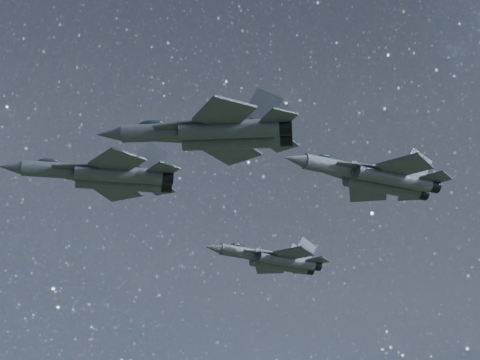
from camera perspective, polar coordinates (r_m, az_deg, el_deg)
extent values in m
cylinder|color=#373E44|center=(81.08, -12.60, 0.68)|extent=(7.54, 1.68, 1.59)
cone|color=#373E44|center=(81.65, -16.01, 0.88)|extent=(2.46, 1.45, 1.42)
ellipsoid|color=#1B2A31|center=(81.52, -13.41, 1.21)|extent=(2.43, 1.10, 0.78)
cube|color=#373E44|center=(80.77, -8.88, 0.42)|extent=(8.35, 1.63, 1.32)
cylinder|color=#373E44|center=(79.65, -8.60, 0.41)|extent=(8.56, 1.70, 1.59)
cylinder|color=#373E44|center=(81.50, -8.62, -0.19)|extent=(8.56, 1.70, 1.59)
cylinder|color=black|center=(79.71, -5.25, 0.20)|extent=(1.34, 1.48, 1.46)
cylinder|color=black|center=(81.56, -5.34, -0.39)|extent=(1.34, 1.48, 1.46)
cube|color=#373E44|center=(79.65, -11.36, 0.94)|extent=(5.40, 2.17, 0.12)
cube|color=#373E44|center=(82.14, -11.29, 0.12)|extent=(5.40, 2.04, 0.12)
cube|color=#373E44|center=(77.54, -8.72, 1.31)|extent=(5.57, 5.74, 0.20)
cube|color=#373E44|center=(83.82, -8.77, -0.74)|extent=(5.61, 5.76, 0.20)
cube|color=#373E44|center=(78.59, -5.48, 0.76)|extent=(3.28, 3.36, 0.15)
cube|color=#373E44|center=(82.83, -5.67, -0.62)|extent=(3.31, 3.38, 0.15)
cube|color=#373E44|center=(80.26, -6.41, 1.60)|extent=(3.53, 0.49, 3.62)
cube|color=#373E44|center=(82.55, -6.49, 0.83)|extent=(3.53, 0.46, 3.62)
cylinder|color=#373E44|center=(103.82, 0.41, -5.22)|extent=(7.30, 3.53, 1.51)
cone|color=#373E44|center=(101.95, -1.94, -4.83)|extent=(2.62, 1.97, 1.36)
ellipsoid|color=#1B2A31|center=(103.58, -0.17, -4.74)|extent=(2.50, 1.64, 0.75)
cube|color=#373E44|center=(106.02, 2.86, -5.63)|extent=(8.02, 3.70, 1.26)
cylinder|color=#373E44|center=(105.26, 3.31, -5.73)|extent=(8.23, 3.81, 1.51)
cylinder|color=#373E44|center=(106.86, 2.80, -6.04)|extent=(8.23, 3.81, 1.51)
cylinder|color=black|center=(107.42, 5.40, -6.06)|extent=(1.61, 1.70, 1.40)
cylinder|color=black|center=(108.98, 4.87, -6.35)|extent=(1.61, 1.70, 1.40)
cube|color=#373E44|center=(103.43, 1.61, -5.20)|extent=(5.12, 1.58, 0.12)
cube|color=#373E44|center=(105.62, 0.95, -5.63)|extent=(4.95, 3.30, 0.12)
cube|color=#373E44|center=(103.33, 3.84, -5.24)|extent=(5.56, 5.51, 0.19)
cube|color=#373E44|center=(108.77, 2.12, -6.28)|extent=(4.64, 4.98, 0.19)
cube|color=#373E44|center=(106.27, 5.56, -5.73)|extent=(3.29, 3.28, 0.15)
cube|color=#373E44|center=(109.88, 4.35, -6.42)|extent=(2.72, 2.86, 0.15)
cube|color=#373E44|center=(107.01, 4.67, -4.97)|extent=(3.33, 0.86, 3.45)
cube|color=#373E44|center=(108.98, 4.02, -5.36)|extent=(3.19, 1.38, 3.45)
cylinder|color=#373E44|center=(73.20, -5.35, 3.41)|extent=(8.03, 3.47, 1.66)
cone|color=#373E44|center=(74.19, -9.24, 3.23)|extent=(2.83, 2.05, 1.49)
ellipsoid|color=#1B2A31|center=(73.79, -6.30, 3.91)|extent=(2.72, 1.68, 0.82)
cube|color=#373E44|center=(72.49, -1.03, 3.55)|extent=(8.84, 3.61, 1.38)
cylinder|color=#373E44|center=(71.29, -0.77, 3.62)|extent=(9.06, 3.73, 1.66)
cylinder|color=#373E44|center=(73.16, -0.62, 2.84)|extent=(9.06, 3.73, 1.66)
cylinder|color=black|center=(71.05, 3.16, 3.77)|extent=(1.70, 1.81, 1.53)
cylinder|color=black|center=(72.93, 3.21, 2.97)|extent=(1.70, 1.81, 1.53)
cube|color=#373E44|center=(71.61, -4.03, 3.92)|extent=(5.51, 3.37, 0.13)
cube|color=#373E44|center=(74.11, -3.71, 2.86)|extent=(5.57, 1.43, 0.13)
cube|color=#373E44|center=(69.19, -1.14, 4.77)|extent=(5.26, 5.60, 0.21)
cube|color=#373E44|center=(75.53, -0.61, 2.08)|extent=(6.09, 6.08, 0.21)
cube|color=#373E44|center=(69.95, 2.77, 4.44)|extent=(3.09, 3.23, 0.16)
cube|color=#373E44|center=(74.26, 2.91, 2.61)|extent=(3.60, 3.61, 0.16)
cube|color=#373E44|center=(71.85, 1.67, 5.23)|extent=(3.56, 1.33, 3.78)
cube|color=#373E44|center=(74.17, 1.78, 4.21)|extent=(3.68, 0.75, 3.78)
cylinder|color=#373E44|center=(90.10, 7.02, 0.87)|extent=(8.64, 3.77, 1.78)
cone|color=#373E44|center=(87.68, 3.90, 1.48)|extent=(3.05, 2.21, 1.60)
ellipsoid|color=#1B2A31|center=(89.84, 6.23, 1.51)|extent=(2.93, 1.82, 0.88)
cube|color=#373E44|center=(92.98, 10.20, 0.21)|extent=(9.51, 3.92, 1.49)
cylinder|color=#373E44|center=(92.15, 10.84, 0.15)|extent=(9.75, 4.05, 1.78)
cylinder|color=#373E44|center=(93.87, 10.09, -0.39)|extent=(9.75, 4.05, 1.78)
cylinder|color=black|center=(95.01, 13.49, -0.38)|extent=(1.84, 1.96, 1.65)
cylinder|color=black|center=(96.67, 12.71, -0.89)|extent=(1.84, 1.96, 1.65)
cube|color=#373E44|center=(89.83, 8.65, 0.95)|extent=(6.00, 1.56, 0.14)
cube|color=#373E44|center=(92.20, 7.66, 0.19)|extent=(5.92, 3.65, 0.14)
cube|color=#373E44|center=(90.10, 11.66, 0.98)|extent=(6.55, 6.54, 0.23)
cube|color=#373E44|center=(95.93, 9.09, -0.87)|extent=(5.65, 6.02, 0.23)
cube|color=#373E44|center=(93.77, 13.78, 0.14)|extent=(3.87, 3.88, 0.17)
cube|color=#373E44|center=(97.61, 11.98, -1.05)|extent=(3.32, 3.47, 0.17)
cube|color=#373E44|center=(94.62, 12.51, 1.07)|extent=(3.96, 0.82, 4.07)
cube|color=#373E44|center=(96.71, 11.56, 0.40)|extent=(3.82, 1.44, 4.07)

